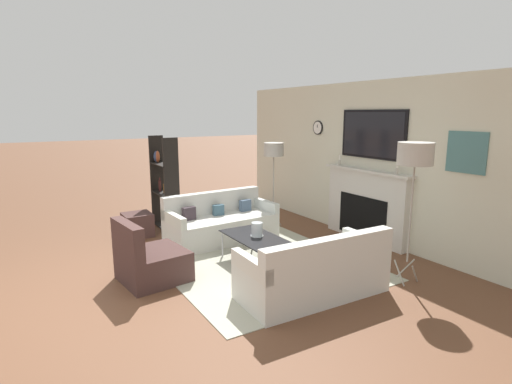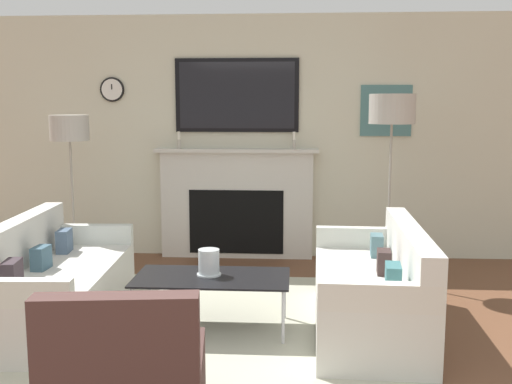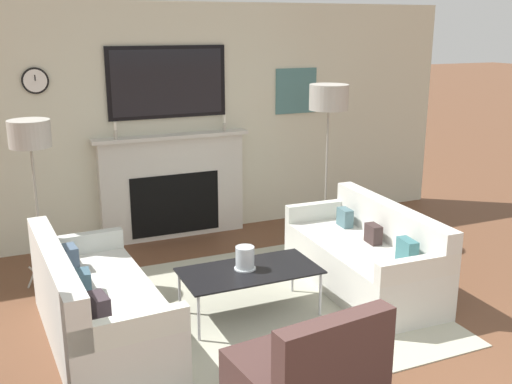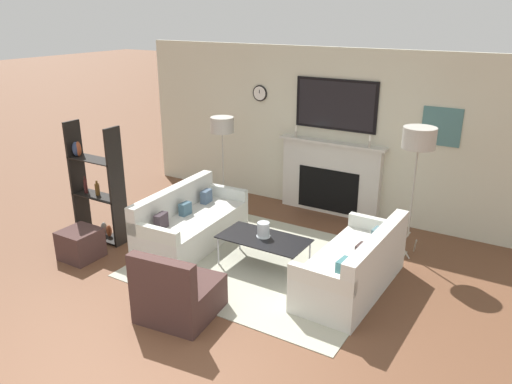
% 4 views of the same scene
% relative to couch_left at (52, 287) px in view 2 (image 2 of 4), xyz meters
% --- Properties ---
extents(fireplace_wall, '(7.44, 0.28, 2.70)m').
position_rel_couch_left_xyz_m(fireplace_wall, '(1.27, 2.25, 0.93)').
color(fireplace_wall, beige).
rests_on(fireplace_wall, ground_plane).
extents(area_rug, '(3.13, 2.69, 0.01)m').
position_rel_couch_left_xyz_m(area_rug, '(1.26, 0.00, -0.28)').
color(area_rug, '#AEAD97').
rests_on(area_rug, ground_plane).
extents(couch_left, '(0.91, 1.90, 0.81)m').
position_rel_couch_left_xyz_m(couch_left, '(0.00, 0.00, 0.00)').
color(couch_left, silver).
rests_on(couch_left, ground_plane).
extents(couch_right, '(0.83, 1.82, 0.81)m').
position_rel_couch_left_xyz_m(couch_right, '(2.52, 0.00, 0.00)').
color(couch_right, silver).
rests_on(couch_right, ground_plane).
extents(armchair, '(0.87, 0.88, 0.84)m').
position_rel_couch_left_xyz_m(armchair, '(1.05, -1.55, -0.02)').
color(armchair, '#462E2A').
rests_on(armchair, ground_plane).
extents(coffee_table, '(1.18, 0.61, 0.42)m').
position_rel_couch_left_xyz_m(coffee_table, '(1.29, -0.08, 0.11)').
color(coffee_table, black).
rests_on(coffee_table, ground_plane).
extents(hurricane_candle, '(0.19, 0.19, 0.20)m').
position_rel_couch_left_xyz_m(hurricane_candle, '(1.27, -0.04, 0.22)').
color(hurricane_candle, silver).
rests_on(hurricane_candle, coffee_table).
extents(floor_lamp_left, '(0.38, 0.38, 1.62)m').
position_rel_couch_left_xyz_m(floor_lamp_left, '(-0.30, 1.29, 1.18)').
color(floor_lamp_left, '#9E998E').
rests_on(floor_lamp_left, ground_plane).
extents(floor_lamp_right, '(0.43, 0.43, 1.82)m').
position_rel_couch_left_xyz_m(floor_lamp_right, '(2.82, 1.29, 1.37)').
color(floor_lamp_right, '#9E998E').
rests_on(floor_lamp_right, ground_plane).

